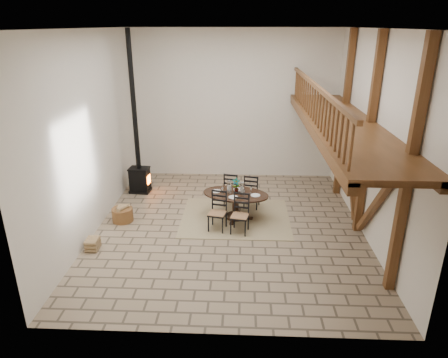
{
  "coord_description": "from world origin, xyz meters",
  "views": [
    {
      "loc": [
        0.29,
        -9.54,
        5.09
      ],
      "look_at": [
        -0.16,
        0.4,
        1.22
      ],
      "focal_mm": 32.0,
      "sensor_mm": 36.0,
      "label": 1
    }
  ],
  "objects_px": {
    "log_basket": "(123,214)",
    "log_stack": "(93,244)",
    "wood_stove": "(138,159)",
    "dining_table": "(236,204)"
  },
  "relations": [
    {
      "from": "log_basket",
      "to": "log_stack",
      "type": "xyz_separation_m",
      "value": [
        -0.3,
        -1.52,
        -0.06
      ]
    },
    {
      "from": "wood_stove",
      "to": "log_basket",
      "type": "distance_m",
      "value": 2.26
    },
    {
      "from": "dining_table",
      "to": "log_stack",
      "type": "height_order",
      "value": "dining_table"
    },
    {
      "from": "dining_table",
      "to": "log_stack",
      "type": "bearing_deg",
      "value": -139.3
    },
    {
      "from": "dining_table",
      "to": "log_basket",
      "type": "height_order",
      "value": "dining_table"
    },
    {
      "from": "log_stack",
      "to": "log_basket",
      "type": "bearing_deg",
      "value": 78.91
    },
    {
      "from": "log_basket",
      "to": "log_stack",
      "type": "bearing_deg",
      "value": -101.09
    },
    {
      "from": "wood_stove",
      "to": "dining_table",
      "type": "bearing_deg",
      "value": -24.38
    },
    {
      "from": "wood_stove",
      "to": "log_basket",
      "type": "height_order",
      "value": "wood_stove"
    },
    {
      "from": "log_basket",
      "to": "wood_stove",
      "type": "bearing_deg",
      "value": 90.14
    }
  ]
}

